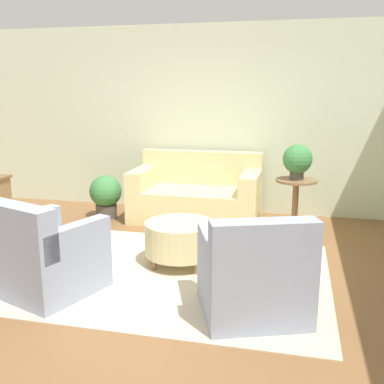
{
  "coord_description": "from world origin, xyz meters",
  "views": [
    {
      "loc": [
        1.25,
        -4.15,
        1.86
      ],
      "look_at": [
        0.15,
        0.55,
        0.75
      ],
      "focal_mm": 42.0,
      "sensor_mm": 36.0,
      "label": 1
    }
  ],
  "objects": [
    {
      "name": "potted_plant_on_side_table",
      "position": [
        1.27,
        1.78,
        0.96
      ],
      "size": [
        0.38,
        0.38,
        0.46
      ],
      "color": "#4C4742",
      "rests_on": "side_table"
    },
    {
      "name": "ground_plane",
      "position": [
        0.0,
        0.0,
        0.0
      ],
      "size": [
        16.0,
        16.0,
        0.0
      ],
      "primitive_type": "plane",
      "color": "brown"
    },
    {
      "name": "wall_back",
      "position": [
        0.0,
        2.65,
        1.4
      ],
      "size": [
        9.17,
        0.12,
        2.8
      ],
      "color": "beige",
      "rests_on": "ground_plane"
    },
    {
      "name": "armchair_right",
      "position": [
        0.96,
        -0.67,
        0.35
      ],
      "size": [
        1.06,
        1.05,
        0.89
      ],
      "color": "#8E99B2",
      "rests_on": "rug"
    },
    {
      "name": "potted_plant_floor",
      "position": [
        -1.45,
        1.81,
        0.35
      ],
      "size": [
        0.47,
        0.47,
        0.63
      ],
      "color": "#4C4742",
      "rests_on": "ground_plane"
    },
    {
      "name": "couch",
      "position": [
        -0.13,
        2.04,
        0.34
      ],
      "size": [
        1.81,
        0.99,
        0.95
      ],
      "color": "beige",
      "rests_on": "ground_plane"
    },
    {
      "name": "rug",
      "position": [
        0.0,
        0.0,
        0.01
      ],
      "size": [
        3.29,
        2.4,
        0.01
      ],
      "color": "beige",
      "rests_on": "ground_plane"
    },
    {
      "name": "ottoman_table",
      "position": [
        0.08,
        0.27,
        0.3
      ],
      "size": [
        0.75,
        0.75,
        0.47
      ],
      "color": "beige",
      "rests_on": "rug"
    },
    {
      "name": "armchair_left",
      "position": [
        -0.96,
        -0.67,
        0.35
      ],
      "size": [
        1.06,
        1.05,
        0.89
      ],
      "color": "#8E99B2",
      "rests_on": "rug"
    },
    {
      "name": "side_table",
      "position": [
        1.27,
        1.78,
        0.48
      ],
      "size": [
        0.54,
        0.54,
        0.7
      ],
      "color": "olive",
      "rests_on": "ground_plane"
    }
  ]
}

